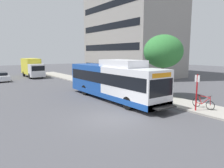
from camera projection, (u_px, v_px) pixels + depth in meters
ground_plane at (63, 98)px, 19.74m from camera, size 120.00×120.00×0.00m
sidewalk_curb at (132, 92)px, 22.14m from camera, size 3.00×56.00×0.14m
transit_bus at (113, 81)px, 18.80m from camera, size 2.58×12.25×3.65m
bus_stop_sign_pole at (197, 90)px, 14.64m from camera, size 0.10×0.36×2.60m
bicycle_parked at (203, 103)px, 15.36m from camera, size 0.52×1.76×1.02m
street_tree_near_stop at (163, 51)px, 19.43m from camera, size 3.67×3.67×5.79m
parked_car_far_lane at (1, 77)px, 31.26m from camera, size 1.80×4.50×1.33m
box_truck_background at (32, 67)px, 36.39m from camera, size 2.32×7.01×3.25m
apartment_tower_backdrop at (133, 0)px, 37.63m from camera, size 11.00×17.26×27.70m
lattice_comm_tower at (105, 38)px, 51.11m from camera, size 1.10×1.10×24.41m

